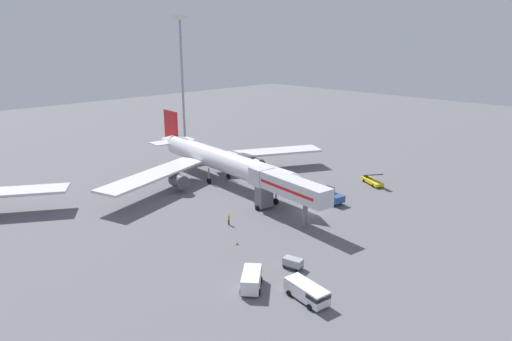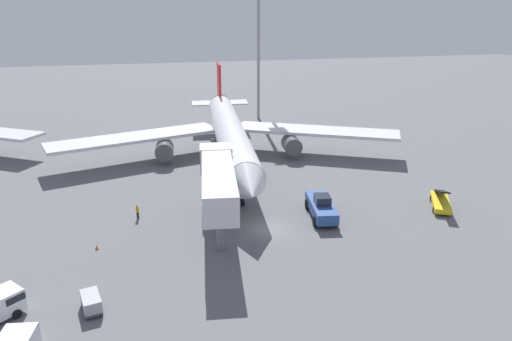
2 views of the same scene
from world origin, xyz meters
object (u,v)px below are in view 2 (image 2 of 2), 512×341
pushback_tug (321,207)px  apron_light_mast (259,4)px  baggage_cart_rear_left (91,302)px  jet_bridge (218,180)px  safety_cone_alpha (97,247)px  belt_loader_truck (441,201)px  airplane_at_gate (229,132)px  ground_crew_worker_foreground (137,211)px

pushback_tug → apron_light_mast: apron_light_mast is taller
baggage_cart_rear_left → apron_light_mast: size_ratio=0.08×
baggage_cart_rear_left → apron_light_mast: bearing=65.4°
jet_bridge → safety_cone_alpha: 12.88m
belt_loader_truck → baggage_cart_rear_left: (-36.16, -11.08, -0.00)m
airplane_at_gate → pushback_tug: airplane_at_gate is taller
jet_bridge → pushback_tug: size_ratio=2.28×
belt_loader_truck → safety_cone_alpha: bearing=-177.9°
ground_crew_worker_foreground → apron_light_mast: bearing=61.4°
baggage_cart_rear_left → ground_crew_worker_foreground: size_ratio=1.54×
airplane_at_gate → safety_cone_alpha: airplane_at_gate is taller
jet_bridge → ground_crew_worker_foreground: bearing=154.0°
pushback_tug → apron_light_mast: bearing=84.4°
airplane_at_gate → apron_light_mast: size_ratio=1.57×
safety_cone_alpha → jet_bridge: bearing=10.0°
airplane_at_gate → jet_bridge: size_ratio=3.10×
safety_cone_alpha → apron_light_mast: bearing=60.9°
safety_cone_alpha → apron_light_mast: apron_light_mast is taller
baggage_cart_rear_left → jet_bridge: bearing=46.0°
belt_loader_truck → safety_cone_alpha: size_ratio=11.91×
baggage_cart_rear_left → apron_light_mast: (26.85, 58.70, 20.79)m
pushback_tug → jet_bridge: bearing=179.2°
jet_bridge → apron_light_mast: bearing=71.7°
jet_bridge → apron_light_mast: apron_light_mast is taller
ground_crew_worker_foreground → pushback_tug: bearing=-12.1°
safety_cone_alpha → ground_crew_worker_foreground: bearing=58.0°
airplane_at_gate → baggage_cart_rear_left: (-16.28, -32.85, -3.62)m
pushback_tug → safety_cone_alpha: 22.74m
baggage_cart_rear_left → pushback_tug: bearing=27.6°
pushback_tug → airplane_at_gate: bearing=105.7°
airplane_at_gate → belt_loader_truck: 29.70m
airplane_at_gate → baggage_cart_rear_left: airplane_at_gate is taller
safety_cone_alpha → belt_loader_truck: bearing=2.1°
airplane_at_gate → jet_bridge: airplane_at_gate is taller
apron_light_mast → baggage_cart_rear_left: bearing=-114.6°
pushback_tug → ground_crew_worker_foreground: (-18.91, 4.05, -0.30)m
pushback_tug → baggage_cart_rear_left: pushback_tug is taller
belt_loader_truck → apron_light_mast: 52.80m
ground_crew_worker_foreground → safety_cone_alpha: 7.07m
jet_bridge → apron_light_mast: (15.49, 46.93, 16.39)m
airplane_at_gate → apron_light_mast: apron_light_mast is taller
jet_bridge → belt_loader_truck: (24.80, -0.70, -4.40)m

